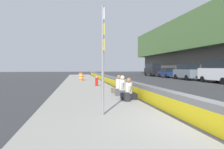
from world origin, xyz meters
TOP-DOWN VIEW (x-y plane):
  - ground_plane at (0.00, 0.00)m, footprint 160.00×160.00m
  - sidewalk_strip at (0.00, 2.65)m, footprint 80.00×4.40m
  - jersey_barrier at (0.00, 0.00)m, footprint 76.00×0.45m
  - route_sign_post at (1.40, 2.55)m, footprint 0.44×0.09m
  - fire_hydrant at (11.57, 1.70)m, footprint 0.26×0.46m
  - seated_person_foreground at (4.38, 0.83)m, footprint 0.70×0.81m
  - seated_person_middle at (5.72, 0.83)m, footprint 0.87×0.96m
  - seated_person_rear at (6.65, 0.83)m, footprint 0.76×0.87m
  - backpack at (3.78, 1.09)m, footprint 0.32×0.28m
  - construction_barrel at (19.03, 2.83)m, footprint 0.54×0.54m
  - parked_car_third at (13.67, -12.20)m, footprint 5.11×2.13m
  - parked_car_fourth at (19.88, -12.09)m, footprint 4.87×2.21m
  - parked_car_midline at (26.00, -12.16)m, footprint 4.55×2.05m
  - parked_car_far at (32.29, -12.06)m, footprint 5.15×2.21m

SIDE VIEW (x-z plane):
  - ground_plane at x=0.00m, z-range 0.00..0.00m
  - sidewalk_strip at x=0.00m, z-range 0.00..0.14m
  - backpack at x=3.78m, z-range 0.13..0.53m
  - jersey_barrier at x=0.00m, z-range 0.00..0.85m
  - seated_person_foreground at x=4.38m, z-range -0.06..1.01m
  - seated_person_rear at x=6.65m, z-range -0.07..1.06m
  - seated_person_middle at x=5.72m, z-range -0.07..1.06m
  - fire_hydrant at x=11.57m, z-range 0.15..1.03m
  - construction_barrel at x=19.03m, z-range 0.14..1.09m
  - parked_car_midline at x=26.00m, z-range 0.01..1.72m
  - parked_car_fourth at x=19.88m, z-range 0.04..2.32m
  - parked_car_third at x=13.67m, z-range 0.07..2.63m
  - parked_car_far at x=32.29m, z-range 0.07..2.63m
  - route_sign_post at x=1.40m, z-range 0.43..4.03m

